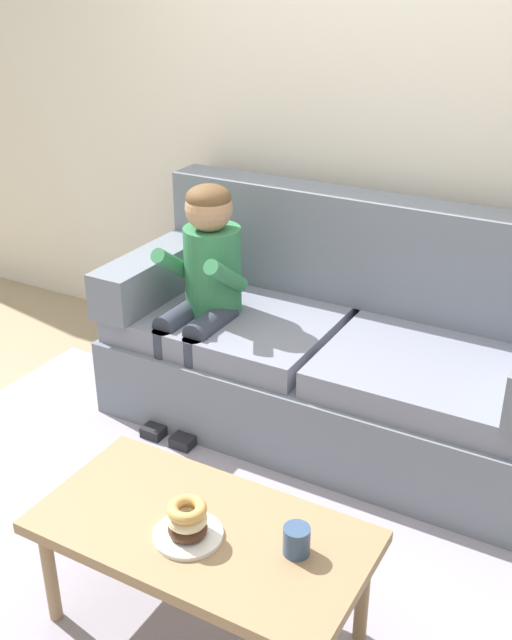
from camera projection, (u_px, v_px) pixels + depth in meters
name	position (u px, v px, depth m)	size (l,w,h in m)	color
ground	(223.00, 518.00, 2.97)	(10.00, 10.00, 0.00)	#9E896B
wall_back	(378.00, 98.00, 3.46)	(8.00, 0.10, 2.80)	silver
area_rug	(188.00, 557.00, 2.77)	(2.95, 2.08, 0.01)	#9993A3
couch	(339.00, 353.00, 3.44)	(2.03, 0.90, 1.02)	slate
coffee_table	(202.00, 539.00, 2.32)	(1.03, 0.53, 0.43)	#937551
person_child	(204.00, 282.00, 3.39)	(0.34, 0.58, 1.10)	#337A4C
plate	(188.00, 535.00, 2.26)	(0.21, 0.21, 0.01)	white
donut	(188.00, 528.00, 2.24)	(0.12, 0.12, 0.04)	#422619
donut_second	(187.00, 519.00, 2.23)	(0.12, 0.12, 0.04)	beige
donut_third	(187.00, 509.00, 2.21)	(0.12, 0.12, 0.04)	tan
mug	(297.00, 540.00, 2.18)	(0.08, 0.08, 0.09)	#334C72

